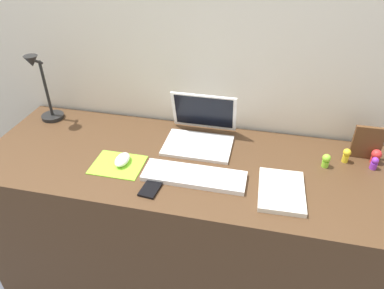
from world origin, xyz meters
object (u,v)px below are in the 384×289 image
at_px(laptop, 200,130).
at_px(picture_frame, 367,143).
at_px(desk_lamp, 43,90).
at_px(notebook_pad, 281,191).
at_px(mouse, 122,160).
at_px(toy_figurine_purple, 374,163).
at_px(toy_figurine_lime, 326,160).
at_px(keyboard, 194,176).
at_px(toy_figurine_red, 376,156).
at_px(toy_figurine_yellow, 346,155).
at_px(cell_phone, 152,186).

bearing_deg(laptop, picture_frame, 1.77).
distance_m(desk_lamp, picture_frame, 1.49).
height_order(laptop, notebook_pad, laptop).
bearing_deg(laptop, notebook_pad, -38.10).
height_order(desk_lamp, notebook_pad, desk_lamp).
relative_size(mouse, notebook_pad, 0.40).
xyz_separation_m(toy_figurine_purple, toy_figurine_lime, (-0.19, -0.03, 0.00)).
height_order(laptop, keyboard, laptop).
xyz_separation_m(toy_figurine_purple, toy_figurine_red, (0.01, 0.05, 0.01)).
height_order(picture_frame, toy_figurine_lime, picture_frame).
relative_size(picture_frame, toy_figurine_yellow, 2.36).
bearing_deg(toy_figurine_lime, toy_figurine_red, 19.95).
xyz_separation_m(cell_phone, toy_figurine_lime, (0.66, 0.29, 0.03)).
bearing_deg(picture_frame, mouse, -164.63).
bearing_deg(notebook_pad, keyboard, 175.77).
relative_size(cell_phone, toy_figurine_lime, 2.15).
relative_size(toy_figurine_purple, toy_figurine_red, 0.87).
xyz_separation_m(mouse, desk_lamp, (-0.49, 0.26, 0.14)).
distance_m(mouse, cell_phone, 0.21).
relative_size(mouse, cell_phone, 0.75).
height_order(desk_lamp, toy_figurine_lime, desk_lamp).
height_order(cell_phone, toy_figurine_purple, toy_figurine_purple).
height_order(laptop, toy_figurine_red, laptop).
xyz_separation_m(keyboard, toy_figurine_purple, (0.71, 0.22, 0.02)).
distance_m(notebook_pad, toy_figurine_red, 0.47).
height_order(desk_lamp, toy_figurine_yellow, desk_lamp).
height_order(laptop, desk_lamp, desk_lamp).
bearing_deg(toy_figurine_yellow, picture_frame, 32.40).
bearing_deg(notebook_pad, toy_figurine_lime, 48.27).
distance_m(desk_lamp, notebook_pad, 1.20).
height_order(desk_lamp, toy_figurine_purple, desk_lamp).
bearing_deg(desk_lamp, toy_figurine_red, -0.82).
relative_size(picture_frame, toy_figurine_red, 2.38).
bearing_deg(toy_figurine_purple, desk_lamp, 177.45).
bearing_deg(picture_frame, toy_figurine_lime, -147.58).
distance_m(keyboard, desk_lamp, 0.87).
height_order(picture_frame, toy_figurine_yellow, picture_frame).
height_order(keyboard, toy_figurine_lime, toy_figurine_lime).
bearing_deg(toy_figurine_yellow, cell_phone, -155.42).
xyz_separation_m(mouse, cell_phone, (0.17, -0.12, -0.02)).
relative_size(toy_figurine_purple, toy_figurine_yellow, 0.86).
bearing_deg(notebook_pad, laptop, 139.93).
height_order(cell_phone, desk_lamp, desk_lamp).
relative_size(cell_phone, toy_figurine_purple, 2.34).
bearing_deg(laptop, keyboard, -83.32).
bearing_deg(toy_figurine_red, notebook_pad, -143.23).
height_order(mouse, toy_figurine_red, toy_figurine_red).
bearing_deg(toy_figurine_yellow, laptop, 177.34).
bearing_deg(toy_figurine_purple, toy_figurine_yellow, 166.89).
relative_size(mouse, toy_figurine_red, 1.53).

